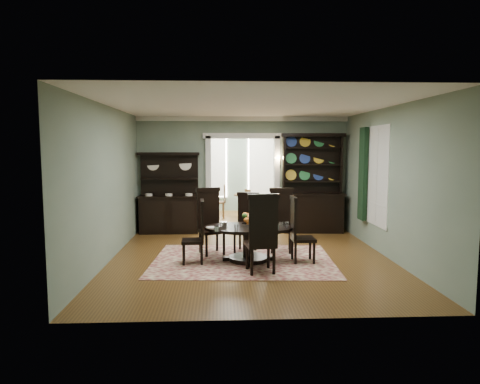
% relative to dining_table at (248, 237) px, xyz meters
% --- Properties ---
extents(room, '(5.51, 6.01, 3.01)m').
position_rel_dining_table_xyz_m(room, '(0.05, 0.19, 1.11)').
color(room, brown).
rests_on(room, ground).
extents(parlor, '(3.51, 3.50, 3.01)m').
position_rel_dining_table_xyz_m(parlor, '(0.05, 5.68, 1.04)').
color(parlor, brown).
rests_on(parlor, ground).
extents(doorway_trim, '(2.08, 0.25, 2.57)m').
position_rel_dining_table_xyz_m(doorway_trim, '(0.05, 3.15, 1.15)').
color(doorway_trim, silver).
rests_on(doorway_trim, floor).
extents(right_window, '(0.15, 1.47, 2.12)m').
position_rel_dining_table_xyz_m(right_window, '(2.75, 1.08, 1.13)').
color(right_window, white).
rests_on(right_window, wall_right).
extents(wall_sconce, '(0.27, 0.21, 0.21)m').
position_rel_dining_table_xyz_m(wall_sconce, '(1.00, 2.99, 1.42)').
color(wall_sconce, '#CD7C36').
rests_on(wall_sconce, back_wall_right).
extents(rug, '(3.60, 2.74, 0.01)m').
position_rel_dining_table_xyz_m(rug, '(-0.10, 0.02, -0.46)').
color(rug, maroon).
rests_on(rug, floor).
extents(dining_table, '(1.79, 1.71, 0.68)m').
position_rel_dining_table_xyz_m(dining_table, '(0.00, 0.00, 0.00)').
color(dining_table, black).
rests_on(dining_table, rug).
extents(centerpiece, '(1.60, 1.03, 0.26)m').
position_rel_dining_table_xyz_m(centerpiece, '(0.03, 0.05, 0.28)').
color(centerpiece, silver).
rests_on(centerpiece, dining_table).
extents(chair_far_left, '(0.65, 0.63, 1.37)m').
position_rel_dining_table_xyz_m(chair_far_left, '(-0.76, 0.67, 0.25)').
color(chair_far_left, black).
rests_on(chair_far_left, rug).
extents(chair_far_mid, '(0.59, 0.58, 1.25)m').
position_rel_dining_table_xyz_m(chair_far_mid, '(0.02, 0.80, 0.19)').
color(chair_far_mid, black).
rests_on(chair_far_mid, rug).
extents(chair_far_right, '(0.55, 0.53, 1.34)m').
position_rel_dining_table_xyz_m(chair_far_right, '(0.75, 0.80, 0.23)').
color(chair_far_right, black).
rests_on(chair_far_right, rug).
extents(chair_end_left, '(0.45, 0.47, 1.22)m').
position_rel_dining_table_xyz_m(chair_end_left, '(-0.97, -0.11, 0.17)').
color(chair_end_left, black).
rests_on(chair_end_left, rug).
extents(chair_end_right, '(0.45, 0.49, 1.27)m').
position_rel_dining_table_xyz_m(chair_end_right, '(0.94, -0.13, 0.20)').
color(chair_end_right, black).
rests_on(chair_end_right, rug).
extents(chair_near, '(0.59, 0.56, 1.42)m').
position_rel_dining_table_xyz_m(chair_near, '(0.18, -0.88, 0.28)').
color(chair_near, black).
rests_on(chair_near, rug).
extents(sideboard, '(1.58, 0.58, 2.08)m').
position_rel_dining_table_xyz_m(sideboard, '(-1.86, 2.90, 0.25)').
color(sideboard, black).
rests_on(sideboard, floor).
extents(welsh_dresser, '(1.67, 0.70, 2.56)m').
position_rel_dining_table_xyz_m(welsh_dresser, '(1.87, 2.87, 0.46)').
color(welsh_dresser, black).
rests_on(welsh_dresser, floor).
extents(parlor_table, '(0.80, 0.80, 0.74)m').
position_rel_dining_table_xyz_m(parlor_table, '(0.29, 5.13, 0.02)').
color(parlor_table, '#513217').
rests_on(parlor_table, parlor_floor).
extents(parlor_chair_left, '(0.45, 0.44, 1.04)m').
position_rel_dining_table_xyz_m(parlor_chair_left, '(-0.52, 5.12, 0.09)').
color(parlor_chair_left, '#513217').
rests_on(parlor_chair_left, parlor_floor).
extents(parlor_chair_right, '(0.45, 0.44, 0.94)m').
position_rel_dining_table_xyz_m(parlor_chair_right, '(0.39, 4.72, 0.03)').
color(parlor_chair_right, '#513217').
rests_on(parlor_chair_right, parlor_floor).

